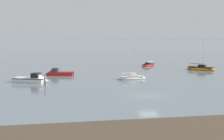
{
  "coord_description": "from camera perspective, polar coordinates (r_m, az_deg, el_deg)",
  "views": [
    {
      "loc": [
        -14.16,
        -45.22,
        8.34
      ],
      "look_at": [
        0.55,
        26.68,
        0.63
      ],
      "focal_mm": 58.12,
      "sensor_mm": 36.0,
      "label": 1
    }
  ],
  "objects": [
    {
      "name": "ground_plane",
      "position": [
        48.11,
        5.75,
        -4.02
      ],
      "size": [
        800.0,
        800.0,
        0.0
      ],
      "primitive_type": "plane",
      "color": "slate"
    },
    {
      "name": "sailboat_moored_0",
      "position": [
        82.03,
        13.77,
        0.21
      ],
      "size": [
        5.9,
        6.12,
        7.27
      ],
      "rotation": [
        0.0,
        0.0,
        5.46
      ],
      "color": "orange",
      "rests_on": "ground"
    },
    {
      "name": "motorboat_moored_0",
      "position": [
        70.86,
        -8.68,
        -0.57
      ],
      "size": [
        5.84,
        3.43,
        2.1
      ],
      "rotation": [
        0.0,
        0.0,
        2.85
      ],
      "color": "red",
      "rests_on": "ground"
    },
    {
      "name": "sailboat_moored_1",
      "position": [
        64.16,
        3.15,
        -1.25
      ],
      "size": [
        5.26,
        1.98,
        5.77
      ],
      "rotation": [
        0.0,
        0.0,
        0.08
      ],
      "color": "white",
      "rests_on": "ground"
    },
    {
      "name": "motorboat_moored_1",
      "position": [
        61.54,
        -12.07,
        -1.59
      ],
      "size": [
        6.55,
        4.59,
        2.37
      ],
      "rotation": [
        0.0,
        0.0,
        5.85
      ],
      "color": "white",
      "rests_on": "ground"
    },
    {
      "name": "sailboat_moored_3",
      "position": [
        89.35,
        5.72,
        0.77
      ],
      "size": [
        4.78,
        4.34,
        5.54
      ],
      "rotation": [
        0.0,
        0.0,
        3.84
      ],
      "color": "red",
      "rests_on": "ground"
    },
    {
      "name": "mooring_post_near",
      "position": [
        56.27,
        -10.5,
        -1.81
      ],
      "size": [
        0.22,
        0.22,
        1.84
      ],
      "color": "#3F3323",
      "rests_on": "ground"
    }
  ]
}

